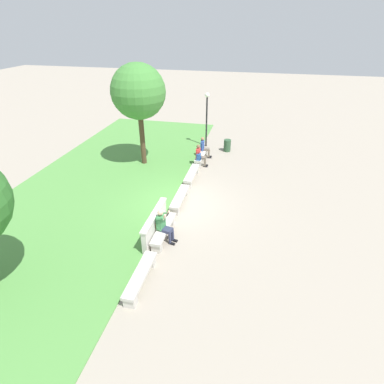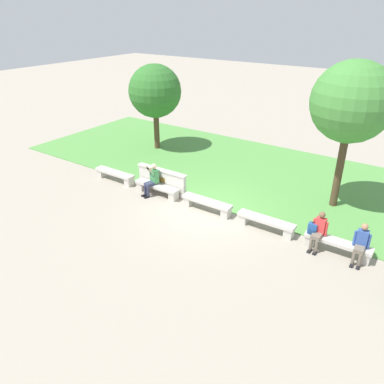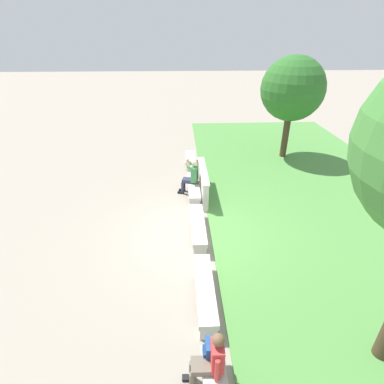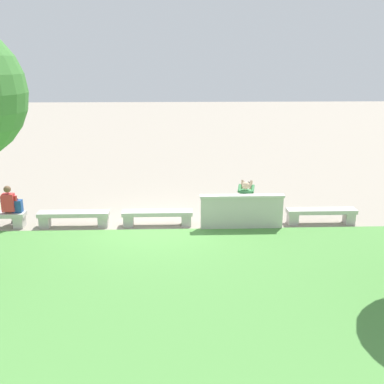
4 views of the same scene
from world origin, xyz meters
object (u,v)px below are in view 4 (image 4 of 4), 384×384
at_px(bench_mid, 157,216).
at_px(person_distant, 11,204).
at_px(bench_far, 74,217).
at_px(person_photographer, 246,200).
at_px(bench_main, 321,214).
at_px(bench_near, 240,215).
at_px(backpack, 17,206).

xyz_separation_m(bench_mid, person_distant, (4.22, -0.07, 0.37)).
height_order(bench_far, person_photographer, person_photographer).
bearing_deg(bench_main, bench_near, 0.00).
xyz_separation_m(bench_near, person_distant, (6.63, -0.07, 0.37)).
distance_m(person_photographer, backpack, 6.61).
height_order(bench_main, bench_near, same).
bearing_deg(backpack, bench_main, 179.74).
height_order(bench_main, person_distant, person_distant).
xyz_separation_m(bench_mid, person_photographer, (-2.59, -0.07, 0.43)).
height_order(bench_mid, person_photographer, person_photographer).
bearing_deg(person_distant, person_photographer, -179.93).
xyz_separation_m(bench_far, person_photographer, (-5.01, -0.07, 0.43)).
xyz_separation_m(bench_main, person_distant, (9.05, -0.07, 0.37)).
bearing_deg(person_distant, bench_main, 179.58).
xyz_separation_m(bench_mid, bench_far, (2.42, 0.00, 0.00)).
bearing_deg(person_photographer, bench_mid, 1.65).
distance_m(bench_near, person_distant, 6.64).
relative_size(bench_near, backpack, 4.78).
relative_size(bench_near, bench_mid, 1.00).
bearing_deg(person_photographer, bench_near, 23.31).
bearing_deg(bench_main, backpack, -0.26).
bearing_deg(bench_mid, person_photographer, -178.35).
distance_m(bench_main, bench_mid, 4.84).
relative_size(bench_mid, person_photographer, 1.55).
height_order(bench_far, person_distant, person_distant).
distance_m(person_photographer, person_distant, 6.81).
height_order(bench_mid, person_distant, person_distant).
xyz_separation_m(bench_mid, backpack, (4.02, -0.04, 0.32)).
bearing_deg(bench_near, person_photographer, -156.69).
bearing_deg(person_distant, bench_near, 179.43).
xyz_separation_m(bench_main, bench_near, (2.42, 0.00, 0.00)).
bearing_deg(bench_near, backpack, -0.35).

